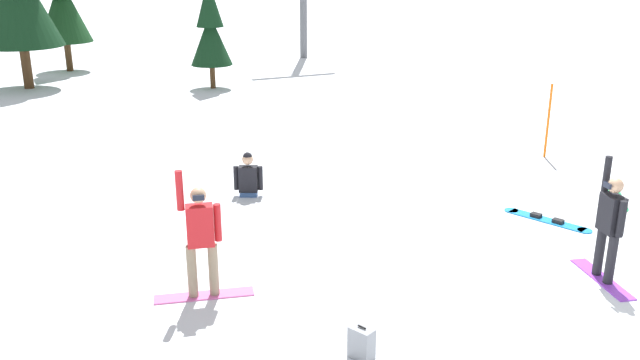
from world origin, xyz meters
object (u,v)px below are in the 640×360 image
at_px(loose_snowboard_near_left, 615,196).
at_px(backpack_grey, 362,343).
at_px(snowboarder_midground, 201,238).
at_px(loose_snowboard_far_spare, 547,220).
at_px(snowboarder_foreground, 610,225).
at_px(trail_marker_pole, 548,121).
at_px(pine_tree_young, 210,29).
at_px(snowboarder_background, 249,178).

bearing_deg(loose_snowboard_near_left, backpack_grey, -157.89).
xyz_separation_m(snowboarder_midground, loose_snowboard_far_spare, (6.93, 0.24, -0.95)).
bearing_deg(loose_snowboard_near_left, snowboarder_midground, -175.68).
relative_size(snowboarder_foreground, backpack_grey, 4.23).
distance_m(backpack_grey, trail_marker_pole, 10.45).
xyz_separation_m(trail_marker_pole, pine_tree_young, (-5.25, 12.36, 1.27)).
height_order(backpack_grey, pine_tree_young, pine_tree_young).
bearing_deg(snowboarder_background, backpack_grey, -95.96).
relative_size(snowboarder_foreground, trail_marker_pole, 1.06).
height_order(snowboarder_background, pine_tree_young, pine_tree_young).
bearing_deg(backpack_grey, pine_tree_young, 80.20).
xyz_separation_m(snowboarder_background, backpack_grey, (-0.69, -6.63, -0.12)).
height_order(snowboarder_background, loose_snowboard_near_left, snowboarder_background).
xyz_separation_m(snowboarder_foreground, pine_tree_young, (-1.36, 18.09, 1.27)).
height_order(snowboarder_foreground, backpack_grey, snowboarder_foreground).
bearing_deg(trail_marker_pole, snowboarder_background, 176.18).
bearing_deg(trail_marker_pole, backpack_grey, -144.10).
xyz_separation_m(snowboarder_midground, pine_tree_young, (4.63, 16.01, 1.24)).
bearing_deg(loose_snowboard_far_spare, snowboarder_background, 140.69).
height_order(loose_snowboard_far_spare, backpack_grey, backpack_grey).
bearing_deg(loose_snowboard_far_spare, backpack_grey, -153.77).
distance_m(backpack_grey, pine_tree_young, 18.85).
height_order(snowboarder_midground, trail_marker_pole, snowboarder_midground).
distance_m(loose_snowboard_near_left, backpack_grey, 8.39).
xyz_separation_m(snowboarder_foreground, trail_marker_pole, (3.89, 5.73, 0.00)).
xyz_separation_m(loose_snowboard_far_spare, trail_marker_pole, (2.96, 3.41, 0.92)).
bearing_deg(loose_snowboard_far_spare, snowboarder_midground, -177.99).
bearing_deg(snowboarder_foreground, backpack_grey, -175.18).
distance_m(trail_marker_pole, pine_tree_young, 13.49).
xyz_separation_m(snowboarder_foreground, snowboarder_midground, (-5.99, 2.08, 0.02)).
xyz_separation_m(loose_snowboard_near_left, trail_marker_pole, (0.67, 2.96, 0.92)).
distance_m(snowboarder_background, trail_marker_pole, 7.79).
distance_m(snowboarder_foreground, loose_snowboard_near_left, 4.35).
height_order(snowboarder_background, trail_marker_pole, trail_marker_pole).
height_order(backpack_grey, trail_marker_pole, trail_marker_pole).
relative_size(loose_snowboard_far_spare, backpack_grey, 3.74).
relative_size(snowboarder_foreground, loose_snowboard_near_left, 1.24).
height_order(snowboarder_foreground, snowboarder_midground, snowboarder_midground).
xyz_separation_m(snowboarder_background, loose_snowboard_far_spare, (4.80, -3.93, -0.31)).
bearing_deg(loose_snowboard_far_spare, trail_marker_pole, 49.05).
bearing_deg(pine_tree_young, loose_snowboard_far_spare, -81.71).
relative_size(snowboarder_midground, loose_snowboard_far_spare, 1.16).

